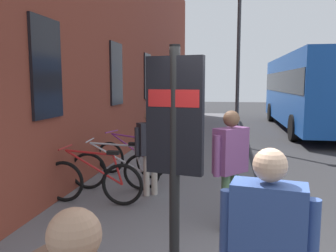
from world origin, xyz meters
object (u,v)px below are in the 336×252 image
at_px(bicycle_nearest_sign, 115,170).
at_px(bicycle_far_end, 130,158).
at_px(street_lamp, 238,55).
at_px(bicycle_mid_rack, 93,181).
at_px(transit_info_sign, 175,132).
at_px(pedestrian_crossing_street, 231,158).
at_px(city_bus, 308,88).
at_px(pedestrian_near_bus, 267,245).
at_px(pedestrian_by_facade, 150,144).

relative_size(bicycle_nearest_sign, bicycle_far_end, 1.03).
bearing_deg(street_lamp, bicycle_far_end, 153.07).
height_order(bicycle_far_end, street_lamp, street_lamp).
xyz_separation_m(bicycle_mid_rack, transit_info_sign, (-2.22, -1.74, 1.21)).
xyz_separation_m(bicycle_mid_rack, street_lamp, (6.56, -2.54, 2.59)).
distance_m(bicycle_mid_rack, pedestrian_crossing_street, 2.47).
bearing_deg(bicycle_mid_rack, city_bus, -27.33).
height_order(bicycle_nearest_sign, pedestrian_near_bus, pedestrian_near_bus).
bearing_deg(city_bus, bicycle_far_end, 148.93).
bearing_deg(transit_info_sign, bicycle_mid_rack, 38.13).
bearing_deg(transit_info_sign, bicycle_far_end, 21.76).
height_order(bicycle_mid_rack, pedestrian_by_facade, pedestrian_by_facade).
distance_m(city_bus, pedestrian_crossing_street, 12.52).
bearing_deg(transit_info_sign, pedestrian_by_facade, 17.35).
bearing_deg(bicycle_far_end, transit_info_sign, -158.24).
relative_size(bicycle_far_end, pedestrian_near_bus, 1.04).
relative_size(city_bus, pedestrian_by_facade, 6.74).
bearing_deg(transit_info_sign, pedestrian_crossing_street, -19.25).
bearing_deg(street_lamp, bicycle_nearest_sign, 157.24).
relative_size(bicycle_nearest_sign, street_lamp, 0.35).
relative_size(pedestrian_crossing_street, pedestrian_by_facade, 1.08).
distance_m(transit_info_sign, city_bus, 14.13).
xyz_separation_m(bicycle_far_end, street_lamp, (4.74, -2.41, 2.59)).
bearing_deg(pedestrian_crossing_street, pedestrian_by_facade, 47.82).
distance_m(bicycle_mid_rack, transit_info_sign, 3.07).
bearing_deg(bicycle_mid_rack, pedestrian_near_bus, -141.61).
xyz_separation_m(bicycle_mid_rack, bicycle_nearest_sign, (0.81, -0.12, 0.00)).
xyz_separation_m(bicycle_nearest_sign, bicycle_far_end, (1.01, -0.01, -0.00)).
relative_size(bicycle_mid_rack, pedestrian_near_bus, 1.07).
bearing_deg(city_bus, street_lamp, 145.12).
xyz_separation_m(bicycle_mid_rack, city_bus, (11.30, -5.84, 1.41)).
distance_m(bicycle_mid_rack, city_bus, 12.79).
relative_size(bicycle_mid_rack, bicycle_nearest_sign, 1.00).
xyz_separation_m(transit_info_sign, city_bus, (13.52, -4.09, 0.20)).
distance_m(city_bus, pedestrian_by_facade, 11.83).
xyz_separation_m(bicycle_far_end, city_bus, (9.48, -5.71, 1.41)).
height_order(bicycle_mid_rack, transit_info_sign, transit_info_sign).
bearing_deg(pedestrian_crossing_street, transit_info_sign, 160.75).
height_order(transit_info_sign, pedestrian_by_facade, transit_info_sign).
bearing_deg(street_lamp, pedestrian_by_facade, 164.28).
bearing_deg(pedestrian_crossing_street, street_lamp, -2.04).
distance_m(bicycle_nearest_sign, street_lamp, 6.76).
xyz_separation_m(bicycle_nearest_sign, street_lamp, (5.76, -2.42, 2.59)).
bearing_deg(transit_info_sign, street_lamp, -5.17).
bearing_deg(pedestrian_by_facade, transit_info_sign, -162.65).
bearing_deg(city_bus, pedestrian_near_bus, 167.00).
height_order(bicycle_nearest_sign, transit_info_sign, transit_info_sign).
bearing_deg(pedestrian_near_bus, street_lamp, -0.22).
bearing_deg(pedestrian_by_facade, bicycle_far_end, 30.98).
relative_size(bicycle_far_end, pedestrian_by_facade, 1.10).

